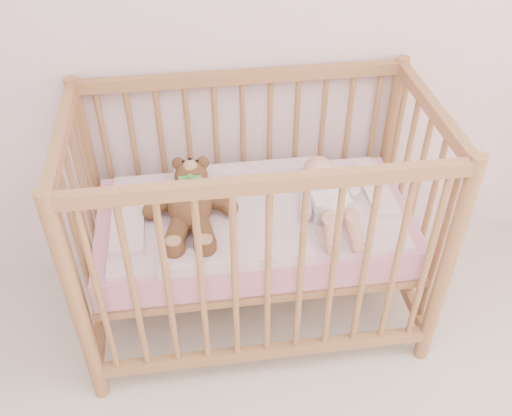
{
  "coord_description": "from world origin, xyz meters",
  "views": [
    {
      "loc": [
        -0.26,
        -0.09,
        1.98
      ],
      "look_at": [
        -0.03,
        1.55,
        0.62
      ],
      "focal_mm": 40.0,
      "sensor_mm": 36.0,
      "label": 1
    }
  ],
  "objects": [
    {
      "name": "crib",
      "position": [
        -0.03,
        1.6,
        0.5
      ],
      "size": [
        1.36,
        0.76,
        1.0
      ],
      "primitive_type": null,
      "color": "#B3704C",
      "rests_on": "floor"
    },
    {
      "name": "mattress",
      "position": [
        -0.03,
        1.6,
        0.49
      ],
      "size": [
        1.22,
        0.62,
        0.13
      ],
      "primitive_type": "cube",
      "color": "pink",
      "rests_on": "crib"
    },
    {
      "name": "blanket",
      "position": [
        -0.03,
        1.6,
        0.56
      ],
      "size": [
        1.1,
        0.58,
        0.06
      ],
      "primitive_type": null,
      "color": "pink",
      "rests_on": "mattress"
    },
    {
      "name": "baby",
      "position": [
        0.25,
        1.58,
        0.64
      ],
      "size": [
        0.27,
        0.54,
        0.13
      ],
      "primitive_type": null,
      "rotation": [
        0.0,
        0.0,
        0.01
      ],
      "color": "silver",
      "rests_on": "blanket"
    },
    {
      "name": "teddy_bear",
      "position": [
        -0.28,
        1.58,
        0.65
      ],
      "size": [
        0.41,
        0.55,
        0.15
      ],
      "primitive_type": null,
      "rotation": [
        0.0,
        0.0,
        -0.07
      ],
      "color": "brown",
      "rests_on": "blanket"
    }
  ]
}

